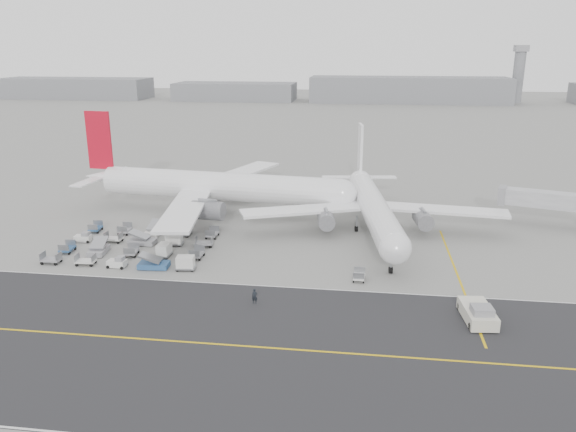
# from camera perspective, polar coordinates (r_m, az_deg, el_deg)

# --- Properties ---
(ground) EXTENTS (700.00, 700.00, 0.00)m
(ground) POSITION_cam_1_polar(r_m,az_deg,el_deg) (78.43, -4.86, -6.30)
(ground) COLOR gray
(ground) RESTS_ON ground
(taxiway) EXTENTS (220.00, 59.00, 0.03)m
(taxiway) POSITION_cam_1_polar(r_m,az_deg,el_deg) (61.72, -3.86, -13.09)
(taxiway) COLOR #29292B
(taxiway) RESTS_ON ground
(horizon_buildings) EXTENTS (520.00, 28.00, 28.00)m
(horizon_buildings) POSITION_cam_1_polar(r_m,az_deg,el_deg) (331.99, 10.28, 11.32)
(horizon_buildings) COLOR gray
(horizon_buildings) RESTS_ON ground
(control_tower) EXTENTS (7.00, 7.00, 31.25)m
(control_tower) POSITION_cam_1_polar(r_m,az_deg,el_deg) (345.89, 22.38, 13.27)
(control_tower) COLOR gray
(control_tower) RESTS_ON ground
(airliner_a) EXTENTS (54.53, 53.69, 18.83)m
(airliner_a) POSITION_cam_1_polar(r_m,az_deg,el_deg) (107.22, -7.56, 3.06)
(airliner_a) COLOR white
(airliner_a) RESTS_ON ground
(airliner_b) EXTENTS (45.35, 46.13, 15.96)m
(airliner_b) POSITION_cam_1_polar(r_m,az_deg,el_deg) (96.76, 8.64, 0.99)
(airliner_b) COLOR white
(airliner_b) RESTS_ON ground
(pushback_tug) EXTENTS (3.80, 8.77, 2.48)m
(pushback_tug) POSITION_cam_1_polar(r_m,az_deg,el_deg) (69.82, 18.74, -9.33)
(pushback_tug) COLOR beige
(pushback_tug) RESTS_ON ground
(jet_bridge) EXTENTS (17.25, 8.01, 6.48)m
(jet_bridge) POSITION_cam_1_polar(r_m,az_deg,el_deg) (108.88, 24.98, 1.32)
(jet_bridge) COLOR gray
(jet_bridge) RESTS_ON ground
(gse_cluster) EXTENTS (30.19, 24.54, 2.15)m
(gse_cluster) POSITION_cam_1_polar(r_m,az_deg,el_deg) (91.98, -15.05, -3.28)
(gse_cluster) COLOR gray
(gse_cluster) RESTS_ON ground
(stray_dolly) EXTENTS (1.68, 2.60, 1.56)m
(stray_dolly) POSITION_cam_1_polar(r_m,az_deg,el_deg) (78.11, 7.21, -6.48)
(stray_dolly) COLOR silver
(stray_dolly) RESTS_ON ground
(ground_crew_a) EXTENTS (0.72, 0.49, 1.94)m
(ground_crew_a) POSITION_cam_1_polar(r_m,az_deg,el_deg) (70.59, -3.41, -8.14)
(ground_crew_a) COLOR black
(ground_crew_a) RESTS_ON ground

